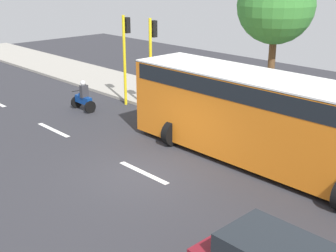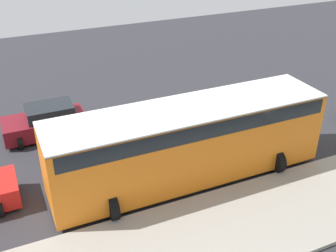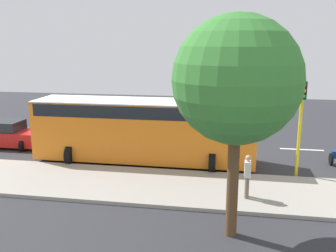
# 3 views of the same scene
# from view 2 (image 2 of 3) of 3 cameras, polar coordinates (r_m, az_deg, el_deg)

# --- Properties ---
(ground_plane) EXTENTS (40.00, 60.00, 0.10)m
(ground_plane) POSITION_cam_2_polar(r_m,az_deg,el_deg) (20.54, 4.08, -0.21)
(ground_plane) COLOR #2D2D33
(sidewalk) EXTENTS (4.00, 60.00, 0.15)m
(sidewalk) POSITION_cam_2_polar(r_m,az_deg,el_deg) (15.74, 16.24, -11.14)
(sidewalk) COLOR #9E998E
(sidewalk) RESTS_ON ground
(lane_stripe_north) EXTENTS (0.20, 2.40, 0.01)m
(lane_stripe_north) POSITION_cam_2_polar(r_m,az_deg,el_deg) (18.79, -12.37, -3.68)
(lane_stripe_north) COLOR white
(lane_stripe_north) RESTS_ON ground
(lane_stripe_mid) EXTENTS (0.20, 2.40, 0.01)m
(lane_stripe_mid) POSITION_cam_2_polar(r_m,az_deg,el_deg) (20.52, 4.08, -0.07)
(lane_stripe_mid) COLOR white
(lane_stripe_mid) RESTS_ON ground
(lane_stripe_south) EXTENTS (0.20, 2.40, 0.01)m
(lane_stripe_south) POSITION_cam_2_polar(r_m,az_deg,el_deg) (23.68, 17.06, 2.79)
(lane_stripe_south) COLOR white
(lane_stripe_south) RESTS_ON ground
(car_maroon) EXTENTS (2.22, 3.83, 1.52)m
(car_maroon) POSITION_cam_2_polar(r_m,az_deg,el_deg) (20.28, -16.64, 0.59)
(car_maroon) COLOR maroon
(car_maroon) RESTS_ON ground
(city_bus) EXTENTS (3.20, 11.00, 3.16)m
(city_bus) POSITION_cam_2_polar(r_m,az_deg,el_deg) (15.86, 2.91, -1.69)
(city_bus) COLOR orange
(city_bus) RESTS_ON ground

